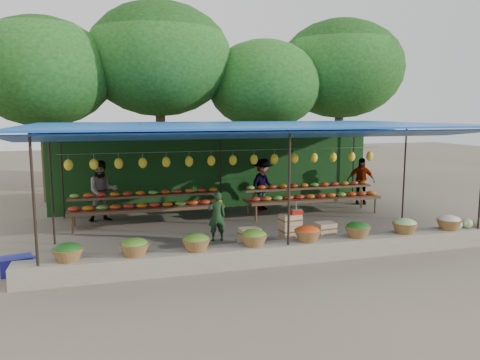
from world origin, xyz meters
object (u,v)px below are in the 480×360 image
object	(u,v)px
blue_crate_front	(24,266)
blue_crate_back	(16,265)
vendor_seated	(217,216)
crate_counter	(289,234)
weighing_scale	(296,211)

from	to	relation	value
blue_crate_front	blue_crate_back	world-z (taller)	blue_crate_back
vendor_seated	blue_crate_front	bearing A→B (deg)	16.17
blue_crate_front	crate_counter	bearing A→B (deg)	-11.34
vendor_seated	blue_crate_front	size ratio (longest dim) A/B	2.64
blue_crate_front	weighing_scale	bearing A→B (deg)	-11.41
weighing_scale	crate_counter	bearing A→B (deg)	180.00
weighing_scale	blue_crate_back	world-z (taller)	weighing_scale
crate_counter	blue_crate_front	world-z (taller)	crate_counter
crate_counter	blue_crate_back	distance (m)	5.80
weighing_scale	blue_crate_front	world-z (taller)	weighing_scale
crate_counter	vendor_seated	distance (m)	1.82
weighing_scale	vendor_seated	size ratio (longest dim) A/B	0.25
weighing_scale	blue_crate_front	distance (m)	5.87
vendor_seated	blue_crate_back	bearing A→B (deg)	15.78
crate_counter	blue_crate_back	xyz separation A→B (m)	(-5.80, -0.26, -0.14)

